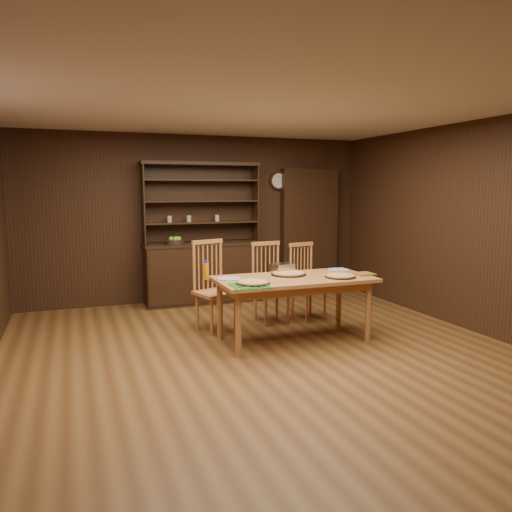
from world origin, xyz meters
name	(u,v)px	position (x,y,z in m)	size (l,w,h in m)	color
floor	(269,356)	(0.00, 0.00, 0.00)	(6.00, 6.00, 0.00)	brown
room_shell	(269,208)	(0.00, 0.00, 1.58)	(6.00, 6.00, 6.00)	silver
china_hutch	(203,265)	(0.00, 2.75, 0.60)	(1.84, 0.52, 2.17)	black
doorway	(309,231)	(1.90, 2.90, 1.05)	(1.00, 0.18, 2.10)	black
wall_clock	(278,181)	(1.35, 2.96, 1.90)	(0.30, 0.05, 0.30)	black
dining_table	(294,285)	(0.49, 0.44, 0.66)	(1.81, 0.91, 0.75)	#BA7140
chair_left	(212,282)	(-0.28, 1.23, 0.60)	(0.58, 0.56, 1.13)	#BC7E40
chair_center	(269,279)	(0.54, 1.35, 0.57)	(0.48, 0.46, 1.07)	#BC7E40
chair_right	(305,278)	(1.07, 1.34, 0.55)	(0.51, 0.50, 1.04)	#BC7E40
pizza_left	(253,282)	(-0.10, 0.23, 0.77)	(0.37, 0.37, 0.04)	black
pizza_right	(340,276)	(0.99, 0.25, 0.77)	(0.36, 0.36, 0.04)	black
pizza_center	(289,273)	(0.50, 0.62, 0.77)	(0.42, 0.42, 0.04)	black
cooling_rack	(250,286)	(-0.17, 0.11, 0.76)	(0.36, 0.36, 0.02)	#0B962E
plate_left	(229,279)	(-0.26, 0.58, 0.76)	(0.29, 0.29, 0.02)	silver
plate_right	(338,270)	(1.21, 0.69, 0.76)	(0.28, 0.28, 0.02)	silver
foil_dish	(282,268)	(0.51, 0.84, 0.80)	(0.26, 0.19, 0.11)	silver
juice_bottle	(206,271)	(-0.50, 0.68, 0.85)	(0.07, 0.07, 0.22)	orange
pot_holder_a	(364,274)	(1.36, 0.33, 0.76)	(0.22, 0.22, 0.02)	red
pot_holder_b	(340,272)	(1.14, 0.52, 0.76)	(0.20, 0.20, 0.01)	red
fruit_bowl	(175,241)	(-0.45, 2.69, 0.98)	(0.29, 0.29, 0.12)	black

